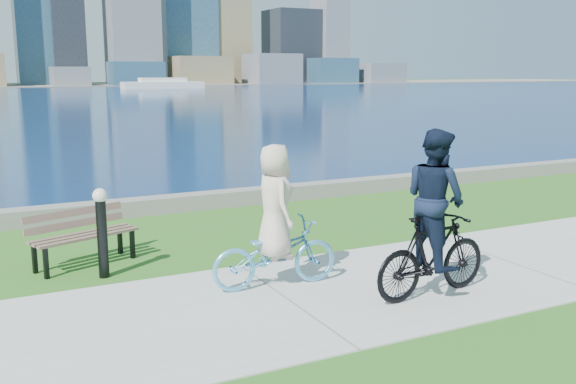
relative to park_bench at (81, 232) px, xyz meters
name	(u,v)px	position (x,y,z in m)	size (l,w,h in m)	color
ground	(289,302)	(2.22, -3.01, -0.54)	(320.00, 320.00, 0.00)	#245917
concrete_path	(289,301)	(2.22, -3.01, -0.53)	(80.00, 3.50, 0.02)	#A9A9A4
seawall	(163,204)	(2.22, 3.19, -0.36)	(90.00, 0.50, 0.35)	slate
bay_water	(2,98)	(2.22, 68.99, -0.54)	(320.00, 131.00, 0.01)	#0C2550
ferry_far	(163,84)	(27.78, 94.14, 0.20)	(13.13, 3.75, 1.78)	silver
park_bench	(81,232)	(0.00, 0.00, 0.00)	(1.80, 1.12, 0.88)	black
bollard_lamp	(102,227)	(0.18, -0.82, 0.25)	(0.22, 0.22, 1.37)	black
cyclist_woman	(275,235)	(2.29, -2.40, 0.25)	(0.80, 1.92, 2.06)	#5DB5E2
cyclist_man	(434,227)	(4.06, -3.72, 0.45)	(0.77, 1.95, 2.31)	black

